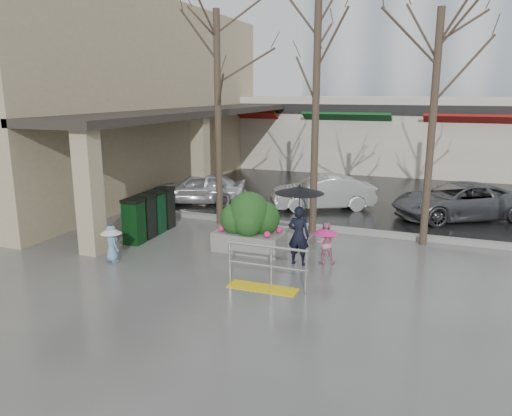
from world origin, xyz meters
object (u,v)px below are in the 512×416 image
Objects in this scene: child_pink at (325,240)px; planter at (250,223)px; woman at (299,214)px; tree_mideast at (437,71)px; handrail at (265,273)px; tree_west at (217,66)px; car_c at (458,201)px; news_boxes at (150,214)px; child_blue at (112,240)px; car_b at (323,192)px; car_a at (199,188)px; tree_midwest at (317,59)px.

child_pink is 2.21m from planter.
woman is at bearing 7.77° from child_pink.
tree_mideast is 5.44m from woman.
handrail is 2.35m from child_pink.
woman is (-2.91, -2.95, -3.53)m from tree_mideast.
handrail is 2.09m from woman.
car_c is (7.45, 3.51, -4.45)m from tree_west.
planter is 3.44m from news_boxes.
child_pink is at bearing -131.17° from child_blue.
tree_west is at bearing 52.78° from news_boxes.
car_b is at bearing -118.52° from car_c.
tree_mideast is 1.43× the size of car_c.
woman is at bearing -12.98° from news_boxes.
car_b is (-3.79, 3.31, -4.23)m from tree_mideast.
handrail is at bearing 85.03° from woman.
news_boxes is at bearing -89.01° from car_c.
car_a is 0.97× the size of car_b.
tree_mideast reaches higher than car_b.
child_pink is 8.08m from car_a.
planter is 0.82× the size of news_boxes.
car_c is (9.50, 1.03, 0.00)m from car_a.
car_c reaches higher than child_blue.
tree_midwest is 1.89× the size of car_a.
car_a is 4.84m from car_b.
car_a reaches higher than child_blue.
tree_mideast is 3.11× the size of woman.
tree_mideast is at bearing -46.11° from car_c.
news_boxes is 0.65× the size of car_a.
planter is at bearing -8.22° from news_boxes.
tree_west is 5.50m from car_a.
woman is (0.23, 1.85, 0.95)m from handrail.
tree_midwest is at bearing 0.00° from tree_west.
tree_midwest reaches higher than handrail.
child_blue is 0.22× the size of car_c.
woman reaches higher than car_c.
car_b is at bearing 83.07° from planter.
car_c is at bearing 76.32° from car_a.
car_c is (4.74, 0.21, 0.00)m from car_b.
handrail is 1.76× the size of child_pink.
child_pink is at bearing -6.73° from planter.
child_pink is (4.21, -2.62, -4.46)m from tree_west.
car_b is at bearing 94.58° from handrail.
woman is 6.36m from car_b.
child_pink is 0.28× the size of car_b.
tree_mideast reaches higher than car_a.
car_a is (-4.08, 4.85, -0.17)m from planter.
car_b is (0.69, 5.67, -0.17)m from planter.
tree_mideast is at bearing 11.93° from news_boxes.
car_c is at bearing 65.42° from car_b.
handrail is at bearing -155.03° from child_blue.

